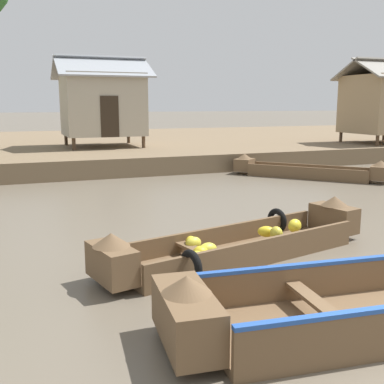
# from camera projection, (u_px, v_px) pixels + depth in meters

# --- Properties ---
(ground_plane) EXTENTS (300.00, 300.00, 0.00)m
(ground_plane) POSITION_uv_depth(u_px,v_px,m) (158.00, 195.00, 14.28)
(ground_plane) COLOR #665B4C
(riverbank_strip) EXTENTS (160.00, 20.00, 0.73)m
(riverbank_strip) POSITION_uv_depth(u_px,v_px,m) (87.00, 146.00, 26.66)
(riverbank_strip) COLOR #756047
(riverbank_strip) RESTS_ON ground
(banana_boat) EXTENTS (5.56, 2.50, 0.85)m
(banana_boat) POSITION_uv_depth(u_px,v_px,m) (240.00, 243.00, 8.41)
(banana_boat) COLOR brown
(banana_boat) RESTS_ON ground
(fishing_skiff_distant) EXTENTS (4.37, 4.73, 0.79)m
(fishing_skiff_distant) POSITION_uv_depth(u_px,v_px,m) (308.00, 171.00, 17.51)
(fishing_skiff_distant) COLOR brown
(fishing_skiff_distant) RESTS_ON ground
(stilt_house_mid_right) EXTENTS (4.24, 3.77, 4.19)m
(stilt_house_mid_right) POSITION_uv_depth(u_px,v_px,m) (102.00, 103.00, 22.05)
(stilt_house_mid_right) COLOR #4C3826
(stilt_house_mid_right) RESTS_ON riverbank_strip
(stilt_house_right) EXTENTS (4.01, 3.57, 4.24)m
(stilt_house_right) POSITION_uv_depth(u_px,v_px,m) (383.00, 103.00, 23.93)
(stilt_house_right) COLOR #4C3826
(stilt_house_right) RESTS_ON riverbank_strip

